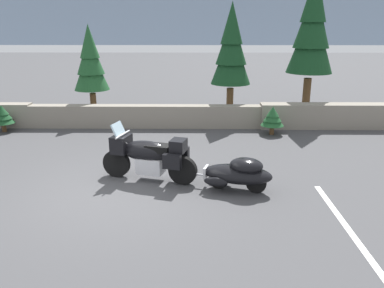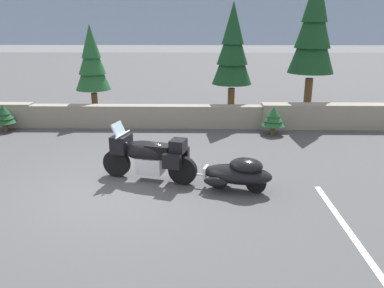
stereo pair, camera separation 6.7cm
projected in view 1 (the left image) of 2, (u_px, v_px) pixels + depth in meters
name	position (u px, v px, depth m)	size (l,w,h in m)	color
ground_plane	(115.00, 191.00, 8.62)	(80.00, 80.00, 0.00)	#424244
stone_guard_wall	(165.00, 116.00, 13.70)	(24.00, 0.58, 0.85)	gray
distant_ridgeline	(189.00, 2.00, 97.36)	(240.00, 80.00, 16.00)	#7F93AD
touring_motorcycle	(148.00, 155.00, 9.05)	(2.26, 1.12, 1.33)	black
car_shaped_trailer	(238.00, 173.00, 8.55)	(2.22, 1.09, 0.76)	black
pine_tree_tall	(312.00, 27.00, 14.03)	(1.66, 1.66, 5.35)	brown
pine_tree_secondary	(90.00, 61.00, 14.29)	(1.28, 1.28, 3.48)	brown
pine_tree_far_right	(231.00, 48.00, 13.97)	(1.43, 1.43, 4.24)	brown
pine_sapling_near	(273.00, 117.00, 12.79)	(0.75, 0.75, 0.93)	brown
pine_sapling_farther	(2.00, 115.00, 13.12)	(0.75, 0.75, 0.90)	brown
parking_stripe_marker	(346.00, 226.00, 7.14)	(0.12, 3.60, 0.01)	silver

